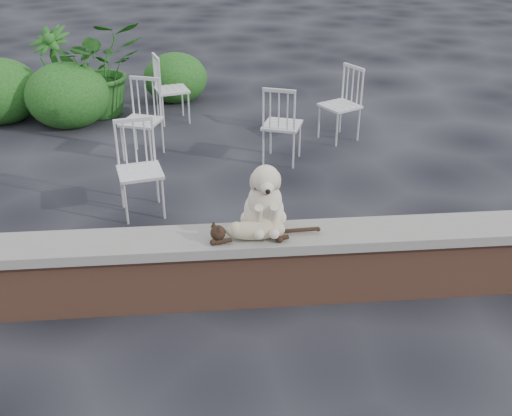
{
  "coord_description": "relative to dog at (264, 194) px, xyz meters",
  "views": [
    {
      "loc": [
        -0.54,
        -3.88,
        2.87
      ],
      "look_at": [
        -0.18,
        0.2,
        0.7
      ],
      "focal_mm": 42.05,
      "sensor_mm": 36.0,
      "label": 1
    }
  ],
  "objects": [
    {
      "name": "cat",
      "position": [
        -0.08,
        -0.15,
        -0.21
      ],
      "size": [
        0.99,
        0.24,
        0.17
      ],
      "primitive_type": null,
      "rotation": [
        0.0,
        0.0,
        -0.01
      ],
      "color": "tan",
      "rests_on": "capstone"
    },
    {
      "name": "ground",
      "position": [
        0.13,
        -0.09,
        -0.87
      ],
      "size": [
        60.0,
        60.0,
        0.0
      ],
      "primitive_type": "plane",
      "color": "black",
      "rests_on": "ground"
    },
    {
      "name": "potted_plant_b",
      "position": [
        -2.62,
        5.06,
        -0.3
      ],
      "size": [
        0.89,
        0.89,
        1.15
      ],
      "primitive_type": "imported",
      "rotation": [
        0.0,
        0.0,
        -0.54
      ],
      "color": "#154513",
      "rests_on": "ground"
    },
    {
      "name": "dog",
      "position": [
        0.0,
        0.0,
        0.0
      ],
      "size": [
        0.39,
        0.51,
        0.59
      ],
      "primitive_type": null,
      "rotation": [
        0.0,
        0.0,
        -0.01
      ],
      "color": "beige",
      "rests_on": "capstone"
    },
    {
      "name": "chair_c",
      "position": [
        0.48,
        2.61,
        -0.4
      ],
      "size": [
        0.72,
        0.72,
        0.94
      ],
      "primitive_type": null,
      "rotation": [
        0.0,
        0.0,
        2.79
      ],
      "color": "silver",
      "rests_on": "ground"
    },
    {
      "name": "chair_a",
      "position": [
        -1.07,
        1.43,
        -0.4
      ],
      "size": [
        0.67,
        0.67,
        0.94
      ],
      "primitive_type": null,
      "rotation": [
        0.0,
        0.0,
        0.22
      ],
      "color": "silver",
      "rests_on": "ground"
    },
    {
      "name": "shrubbery",
      "position": [
        -2.32,
        4.49,
        -0.48
      ],
      "size": [
        3.47,
        1.93,
        0.91
      ],
      "color": "#154513",
      "rests_on": "ground"
    },
    {
      "name": "capstone",
      "position": [
        0.13,
        -0.09,
        -0.33
      ],
      "size": [
        6.2,
        0.4,
        0.08
      ],
      "primitive_type": "cube",
      "color": "slate",
      "rests_on": "brick_wall"
    },
    {
      "name": "chair_d",
      "position": [
        1.31,
        3.25,
        -0.4
      ],
      "size": [
        0.76,
        0.76,
        0.94
      ],
      "primitive_type": null,
      "rotation": [
        0.0,
        0.0,
        -1.08
      ],
      "color": "silver",
      "rests_on": "ground"
    },
    {
      "name": "brick_wall",
      "position": [
        0.13,
        -0.09,
        -0.62
      ],
      "size": [
        6.0,
        0.3,
        0.5
      ],
      "primitive_type": "cube",
      "color": "brown",
      "rests_on": "ground"
    },
    {
      "name": "potted_plant_a",
      "position": [
        -1.84,
        4.56,
        -0.2
      ],
      "size": [
        1.49,
        1.39,
        1.34
      ],
      "primitive_type": "imported",
      "rotation": [
        0.0,
        0.0,
        0.34
      ],
      "color": "#154513",
      "rests_on": "ground"
    },
    {
      "name": "chair_e",
      "position": [
        -0.85,
        4.14,
        -0.4
      ],
      "size": [
        0.69,
        0.69,
        0.94
      ],
      "primitive_type": null,
      "rotation": [
        0.0,
        0.0,
        1.84
      ],
      "color": "silver",
      "rests_on": "ground"
    },
    {
      "name": "chair_b",
      "position": [
        -1.17,
        2.89,
        -0.4
      ],
      "size": [
        0.72,
        0.72,
        0.94
      ],
      "primitive_type": null,
      "rotation": [
        0.0,
        0.0,
        -0.35
      ],
      "color": "silver",
      "rests_on": "ground"
    }
  ]
}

